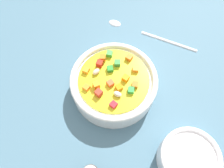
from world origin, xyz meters
TOP-DOWN VIEW (x-y plane):
  - ground_plane at (0.00, 0.00)cm, footprint 140.00×140.00cm
  - soup_bowl_main at (0.01, 0.01)cm, footprint 18.70×18.70cm
  - spoon at (16.11, -8.23)cm, footprint 10.60×22.89cm
  - side_bowl_small at (-15.41, -14.38)cm, footprint 11.34×11.34cm

SIDE VIEW (x-z plane):
  - ground_plane at x=0.00cm, z-range -2.00..0.00cm
  - spoon at x=16.11cm, z-range -0.03..0.85cm
  - side_bowl_small at x=-15.41cm, z-range 0.08..5.03cm
  - soup_bowl_main at x=0.01cm, z-range -0.23..6.31cm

